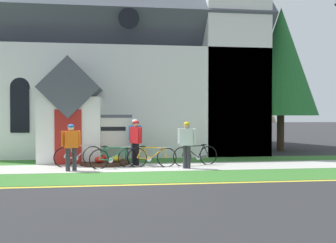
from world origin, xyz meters
name	(u,v)px	position (x,y,z in m)	size (l,w,h in m)	color
ground	(113,159)	(0.00, 4.00, 0.00)	(140.00, 140.00, 0.00)	#2B2B2D
sidewalk_slab	(130,167)	(0.67, 1.50, 0.01)	(32.00, 2.03, 0.01)	#B7B5AD
grass_verge	(131,177)	(0.67, -0.55, 0.00)	(32.00, 2.08, 0.01)	#38722D
church_lawn	(129,161)	(0.67, 3.34, 0.00)	(24.00, 1.65, 0.01)	#38722D
curb_paint_stripe	(132,185)	(0.67, -1.73, 0.00)	(28.00, 0.16, 0.01)	yellow
church_building	(134,64)	(1.03, 9.07, 4.77)	(13.42, 12.30, 13.34)	white
church_sign	(106,132)	(-0.26, 2.96, 1.22)	(2.07, 0.19, 1.90)	#474C56
flower_bed	(105,162)	(-0.25, 2.45, 0.09)	(1.89, 1.89, 0.34)	#382319
bicycle_white	(113,158)	(0.08, 1.42, 0.37)	(1.67, 0.68, 0.83)	black
bicycle_orange	(196,155)	(3.13, 1.77, 0.38)	(1.77, 0.47, 0.81)	black
bicycle_black	(152,157)	(1.46, 1.53, 0.37)	(1.80, 0.11, 0.79)	black
bicycle_green	(78,156)	(-1.21, 2.04, 0.39)	(1.70, 0.62, 0.82)	black
cyclist_in_yellow_jersey	(71,144)	(-1.31, 0.90, 0.92)	(0.62, 0.37, 1.59)	#2D2D33
cyclist_in_orange_jersey	(136,139)	(0.90, 2.02, 0.99)	(0.45, 0.66, 1.68)	black
cyclist_in_green_jersey	(187,141)	(2.66, 1.01, 0.97)	(0.60, 0.38, 1.66)	#2D2D33
cyclist_in_blue_jersey	(135,137)	(0.89, 2.71, 1.02)	(0.50, 0.61, 1.72)	#2D2D33
roadside_conifer	(281,62)	(8.69, 6.68, 4.69)	(3.78, 3.78, 7.55)	#3D2D1E
yard_deciduous_tree	(24,81)	(-4.36, 6.80, 3.53)	(4.40, 4.40, 4.97)	#4C3823
distant_hill	(74,122)	(-11.95, 80.27, 0.00)	(103.74, 42.54, 20.74)	#847A5B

